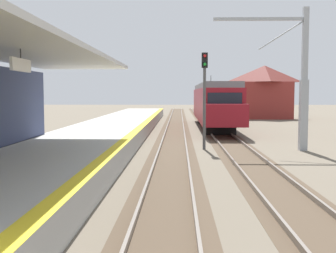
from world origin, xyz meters
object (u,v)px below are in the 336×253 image
at_px(approaching_train, 214,103).
at_px(rail_signal_post, 204,90).
at_px(catenary_pylon_far_side, 298,83).
at_px(distant_trackside_house, 264,91).

distance_m(approaching_train, rail_signal_post, 14.51).
height_order(approaching_train, rail_signal_post, rail_signal_post).
distance_m(rail_signal_post, catenary_pylon_far_side, 4.94).
distance_m(approaching_train, distant_trackside_house, 16.25).
xyz_separation_m(approaching_train, rail_signal_post, (-1.72, -14.37, 1.02)).
xyz_separation_m(approaching_train, distant_trackside_house, (7.26, 14.49, 1.16)).
relative_size(approaching_train, distant_trackside_house, 2.97).
relative_size(rail_signal_post, distant_trackside_house, 0.79).
height_order(rail_signal_post, distant_trackside_house, distant_trackside_house).
xyz_separation_m(catenary_pylon_far_side, distant_trackside_house, (4.07, 29.21, -0.27)).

